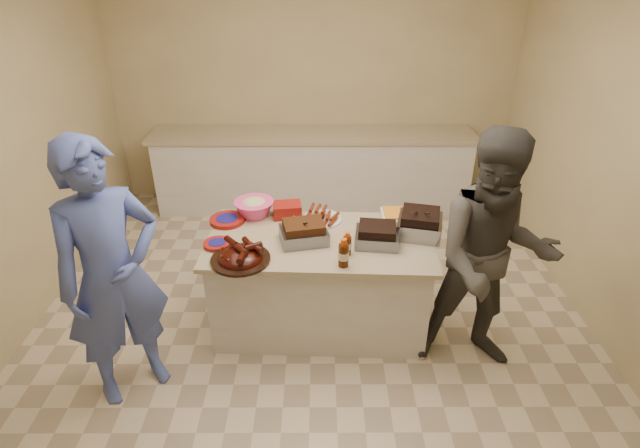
{
  "coord_description": "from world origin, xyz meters",
  "views": [
    {
      "loc": [
        0.06,
        -3.12,
        2.71
      ],
      "look_at": [
        0.07,
        0.12,
        0.9
      ],
      "focal_mm": 28.0,
      "sensor_mm": 36.0,
      "label": 1
    }
  ],
  "objects_px": {
    "guest_blue": "(139,382)",
    "guest_gray": "(472,357)",
    "bbq_bottle_b": "(343,266)",
    "rib_platter": "(241,261)",
    "roasting_pan": "(419,234)",
    "bbq_bottle_a": "(347,254)",
    "mustard_bottle": "(294,230)",
    "plastic_cup": "(243,218)",
    "coleslaw_bowl": "(255,216)",
    "island": "(320,322)"
  },
  "relations": [
    {
      "from": "guest_blue",
      "to": "guest_gray",
      "type": "distance_m",
      "value": 2.45
    },
    {
      "from": "bbq_bottle_b",
      "to": "rib_platter",
      "type": "bearing_deg",
      "value": 174.83
    },
    {
      "from": "guest_blue",
      "to": "roasting_pan",
      "type": "bearing_deg",
      "value": -19.69
    },
    {
      "from": "guest_blue",
      "to": "guest_gray",
      "type": "bearing_deg",
      "value": -33.36
    },
    {
      "from": "guest_blue",
      "to": "guest_gray",
      "type": "height_order",
      "value": "guest_gray"
    },
    {
      "from": "bbq_bottle_a",
      "to": "bbq_bottle_b",
      "type": "distance_m",
      "value": 0.15
    },
    {
      "from": "rib_platter",
      "to": "mustard_bottle",
      "type": "height_order",
      "value": "rib_platter"
    },
    {
      "from": "mustard_bottle",
      "to": "plastic_cup",
      "type": "distance_m",
      "value": 0.47
    },
    {
      "from": "coleslaw_bowl",
      "to": "guest_blue",
      "type": "relative_size",
      "value": 0.18
    },
    {
      "from": "roasting_pan",
      "to": "bbq_bottle_a",
      "type": "height_order",
      "value": "bbq_bottle_a"
    },
    {
      "from": "bbq_bottle_b",
      "to": "guest_gray",
      "type": "bearing_deg",
      "value": -2.74
    },
    {
      "from": "rib_platter",
      "to": "bbq_bottle_b",
      "type": "height_order",
      "value": "bbq_bottle_b"
    },
    {
      "from": "plastic_cup",
      "to": "guest_blue",
      "type": "relative_size",
      "value": 0.05
    },
    {
      "from": "coleslaw_bowl",
      "to": "rib_platter",
      "type": "bearing_deg",
      "value": -92.08
    },
    {
      "from": "island",
      "to": "bbq_bottle_a",
      "type": "distance_m",
      "value": 0.84
    },
    {
      "from": "island",
      "to": "coleslaw_bowl",
      "type": "height_order",
      "value": "coleslaw_bowl"
    },
    {
      "from": "mustard_bottle",
      "to": "guest_gray",
      "type": "xyz_separation_m",
      "value": [
        1.34,
        -0.54,
        -0.8
      ]
    },
    {
      "from": "bbq_bottle_b",
      "to": "mustard_bottle",
      "type": "xyz_separation_m",
      "value": [
        -0.35,
        0.49,
        0.0
      ]
    },
    {
      "from": "bbq_bottle_b",
      "to": "plastic_cup",
      "type": "relative_size",
      "value": 2.29
    },
    {
      "from": "mustard_bottle",
      "to": "bbq_bottle_b",
      "type": "bearing_deg",
      "value": -54.09
    },
    {
      "from": "island",
      "to": "bbq_bottle_a",
      "type": "relative_size",
      "value": 9.61
    },
    {
      "from": "bbq_bottle_b",
      "to": "guest_gray",
      "type": "relative_size",
      "value": 0.12
    },
    {
      "from": "island",
      "to": "bbq_bottle_b",
      "type": "bearing_deg",
      "value": -63.48
    },
    {
      "from": "bbq_bottle_a",
      "to": "mustard_bottle",
      "type": "height_order",
      "value": "bbq_bottle_a"
    },
    {
      "from": "guest_gray",
      "to": "roasting_pan",
      "type": "bearing_deg",
      "value": 135.25
    },
    {
      "from": "island",
      "to": "rib_platter",
      "type": "distance_m",
      "value": 1.01
    },
    {
      "from": "roasting_pan",
      "to": "guest_gray",
      "type": "relative_size",
      "value": 0.18
    },
    {
      "from": "rib_platter",
      "to": "roasting_pan",
      "type": "bearing_deg",
      "value": 15.55
    },
    {
      "from": "bbq_bottle_b",
      "to": "plastic_cup",
      "type": "distance_m",
      "value": 1.04
    },
    {
      "from": "bbq_bottle_a",
      "to": "plastic_cup",
      "type": "bearing_deg",
      "value": 146.03
    },
    {
      "from": "rib_platter",
      "to": "guest_gray",
      "type": "relative_size",
      "value": 0.23
    },
    {
      "from": "bbq_bottle_a",
      "to": "mustard_bottle",
      "type": "bearing_deg",
      "value": 138.57
    },
    {
      "from": "guest_gray",
      "to": "bbq_bottle_b",
      "type": "bearing_deg",
      "value": -177.38
    },
    {
      "from": "roasting_pan",
      "to": "guest_blue",
      "type": "bearing_deg",
      "value": -146.98
    },
    {
      "from": "coleslaw_bowl",
      "to": "guest_gray",
      "type": "relative_size",
      "value": 0.18
    },
    {
      "from": "bbq_bottle_b",
      "to": "guest_gray",
      "type": "distance_m",
      "value": 1.27
    },
    {
      "from": "mustard_bottle",
      "to": "plastic_cup",
      "type": "relative_size",
      "value": 1.42
    },
    {
      "from": "bbq_bottle_b",
      "to": "island",
      "type": "bearing_deg",
      "value": 113.95
    },
    {
      "from": "island",
      "to": "roasting_pan",
      "type": "distance_m",
      "value": 1.1
    },
    {
      "from": "roasting_pan",
      "to": "bbq_bottle_b",
      "type": "height_order",
      "value": "bbq_bottle_b"
    },
    {
      "from": "guest_gray",
      "to": "island",
      "type": "bearing_deg",
      "value": 166.0
    },
    {
      "from": "roasting_pan",
      "to": "island",
      "type": "bearing_deg",
      "value": -160.95
    },
    {
      "from": "island",
      "to": "guest_blue",
      "type": "height_order",
      "value": "island"
    },
    {
      "from": "island",
      "to": "rib_platter",
      "type": "relative_size",
      "value": 4.04
    },
    {
      "from": "bbq_bottle_b",
      "to": "guest_gray",
      "type": "xyz_separation_m",
      "value": [
        0.99,
        -0.05,
        -0.8
      ]
    },
    {
      "from": "coleslaw_bowl",
      "to": "bbq_bottle_b",
      "type": "height_order",
      "value": "coleslaw_bowl"
    },
    {
      "from": "roasting_pan",
      "to": "plastic_cup",
      "type": "relative_size",
      "value": 3.5
    },
    {
      "from": "roasting_pan",
      "to": "plastic_cup",
      "type": "xyz_separation_m",
      "value": [
        -1.36,
        0.26,
        0.0
      ]
    },
    {
      "from": "bbq_bottle_b",
      "to": "plastic_cup",
      "type": "bearing_deg",
      "value": 138.23
    },
    {
      "from": "island",
      "to": "guest_gray",
      "type": "relative_size",
      "value": 0.95
    }
  ]
}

